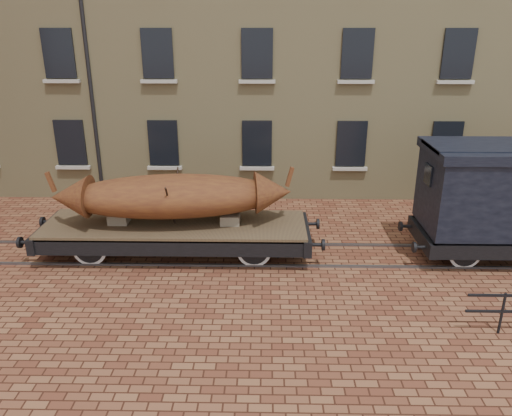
{
  "coord_description": "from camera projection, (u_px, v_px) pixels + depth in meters",
  "views": [
    {
      "loc": [
        -2.19,
        -13.26,
        6.49
      ],
      "look_at": [
        -2.45,
        0.5,
        1.3
      ],
      "focal_mm": 35.0,
      "sensor_mm": 36.0,
      "label": 1
    }
  ],
  "objects": [
    {
      "name": "ground",
      "position": [
        339.0,
        256.0,
        14.66
      ],
      "size": [
        90.0,
        90.0,
        0.0
      ],
      "primitive_type": "plane",
      "color": "#5C2D1E"
    },
    {
      "name": "flatcar_wagon",
      "position": [
        175.0,
        230.0,
        14.46
      ],
      "size": [
        8.51,
        2.31,
        1.28
      ],
      "color": "brown",
      "rests_on": "ground"
    },
    {
      "name": "warehouse_cream",
      "position": [
        387.0,
        8.0,
        21.48
      ],
      "size": [
        40.0,
        10.19,
        14.0
      ],
      "color": "tan",
      "rests_on": "ground"
    },
    {
      "name": "iron_boat",
      "position": [
        173.0,
        196.0,
        14.09
      ],
      "size": [
        6.84,
        2.4,
        1.63
      ],
      "color": "brown",
      "rests_on": "flatcar_wagon"
    },
    {
      "name": "rail_track",
      "position": [
        339.0,
        255.0,
        14.65
      ],
      "size": [
        30.0,
        1.52,
        0.06
      ],
      "color": "#59595E",
      "rests_on": "ground"
    }
  ]
}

